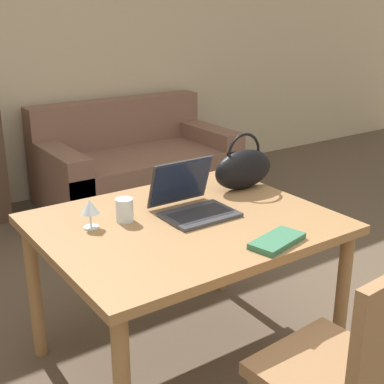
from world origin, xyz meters
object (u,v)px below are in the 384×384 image
(couch, at_px, (135,167))
(wine_glass, at_px, (90,208))
(drinking_glass, at_px, (124,210))
(laptop, at_px, (191,199))
(chair, at_px, (355,369))
(handbag, at_px, (243,168))

(couch, bearing_deg, wine_glass, -123.05)
(couch, relative_size, drinking_glass, 15.81)
(laptop, height_order, wine_glass, laptop)
(chair, bearing_deg, wine_glass, 106.79)
(drinking_glass, bearing_deg, couch, 60.31)
(handbag, bearing_deg, couch, 77.29)
(laptop, distance_m, drinking_glass, 0.30)
(chair, relative_size, wine_glass, 7.27)
(drinking_glass, height_order, wine_glass, wine_glass)
(wine_glass, relative_size, handbag, 0.37)
(couch, relative_size, laptop, 5.13)
(chair, height_order, handbag, handbag)
(chair, height_order, couch, chair)
(wine_glass, xyz_separation_m, handbag, (0.85, 0.03, 0.02))
(drinking_glass, relative_size, wine_glass, 0.81)
(couch, distance_m, laptop, 2.28)
(couch, relative_size, wine_glass, 12.74)
(wine_glass, bearing_deg, drinking_glass, -5.84)
(handbag, bearing_deg, laptop, -163.74)
(wine_glass, bearing_deg, laptop, -10.98)
(chair, xyz_separation_m, drinking_glass, (-0.25, 1.05, 0.26))
(chair, bearing_deg, laptop, 83.56)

